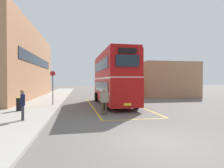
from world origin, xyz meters
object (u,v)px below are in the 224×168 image
single_deck_bus (116,84)px  bus_stop_sign (53,85)px  pedestrian_boarding (104,100)px  litter_bin (20,104)px  double_decker_bus (113,78)px  pedestrian_waiting_near (23,103)px

single_deck_bus → bus_stop_sign: bus_stop_sign is taller
single_deck_bus → pedestrian_boarding: bearing=-103.1°
pedestrian_boarding → litter_bin: 6.06m
double_decker_bus → bus_stop_sign: double_decker_bus is taller
double_decker_bus → single_deck_bus: size_ratio=1.19×
double_decker_bus → litter_bin: 8.09m
pedestrian_waiting_near → bus_stop_sign: size_ratio=0.55×
double_decker_bus → pedestrian_boarding: bearing=-106.1°
pedestrian_waiting_near → pedestrian_boarding: bearing=17.8°
litter_bin → pedestrian_boarding: bearing=-18.8°
pedestrian_waiting_near → litter_bin: bearing=108.8°
pedestrian_waiting_near → bus_stop_sign: bearing=84.3°
litter_bin → bus_stop_sign: 3.78m
double_decker_bus → bus_stop_sign: bearing=-179.1°
double_decker_bus → single_deck_bus: (3.01, 14.20, -0.87)m
bus_stop_sign → single_deck_bus: bearing=59.5°
double_decker_bus → pedestrian_boarding: 5.52m
single_deck_bus → litter_bin: size_ratio=8.81×
pedestrian_boarding → pedestrian_waiting_near: pedestrian_waiting_near is taller
litter_bin → double_decker_bus: bearing=23.6°
pedestrian_boarding → litter_bin: bearing=161.2°
double_decker_bus → pedestrian_waiting_near: size_ratio=5.98×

